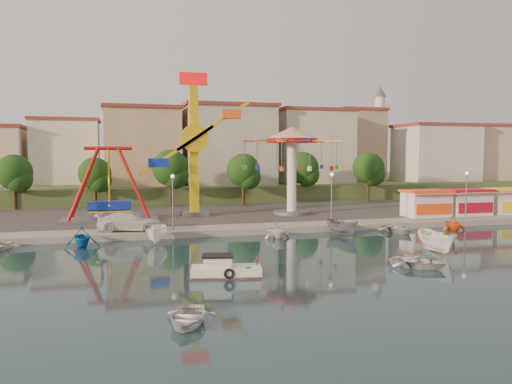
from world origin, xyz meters
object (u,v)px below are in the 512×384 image
object	(u,v)px
cabin_motorboat	(224,270)
skiff	(437,241)
pirate_ship_ride	(109,185)
rowboat_a	(418,262)
van	(130,222)
wave_swinger	(292,151)
kamikaze_tower	(198,149)

from	to	relation	value
cabin_motorboat	skiff	bearing A→B (deg)	20.99
pirate_ship_ride	skiff	xyz separation A→B (m)	(25.02, -22.38, -3.48)
rowboat_a	van	xyz separation A→B (m)	(-18.63, 18.24, 1.07)
pirate_ship_ride	wave_swinger	size ratio (longest dim) A/B	0.86
pirate_ship_ride	skiff	bearing A→B (deg)	-41.82
cabin_motorboat	rowboat_a	distance (m)	13.25
kamikaze_tower	cabin_motorboat	size ratio (longest dim) A/B	3.58
cabin_motorboat	van	size ratio (longest dim) A/B	0.77
wave_swinger	rowboat_a	distance (m)	27.90
skiff	van	xyz separation A→B (m)	(-23.01, 14.10, 0.55)
pirate_ship_ride	kamikaze_tower	size ratio (longest dim) A/B	0.61
skiff	van	bearing A→B (deg)	154.85
cabin_motorboat	van	world-z (taller)	van
pirate_ship_ride	kamikaze_tower	bearing A→B (deg)	9.06
pirate_ship_ride	rowboat_a	world-z (taller)	pirate_ship_ride
wave_swinger	skiff	world-z (taller)	wave_swinger
wave_swinger	cabin_motorboat	size ratio (longest dim) A/B	2.52
kamikaze_tower	rowboat_a	distance (m)	31.12
pirate_ship_ride	rowboat_a	size ratio (longest dim) A/B	2.63
wave_swinger	rowboat_a	xyz separation A→B (m)	(-0.27, -26.78, -7.80)
cabin_motorboat	skiff	distance (m)	17.91
pirate_ship_ride	wave_swinger	distance (m)	21.25
wave_swinger	pirate_ship_ride	bearing A→B (deg)	-179.29
kamikaze_tower	cabin_motorboat	distance (m)	28.48
wave_swinger	van	size ratio (longest dim) A/B	1.95
kamikaze_tower	wave_swinger	bearing A→B (deg)	-6.85
wave_swinger	skiff	distance (m)	24.14
skiff	van	distance (m)	26.99
cabin_motorboat	skiff	xyz separation A→B (m)	(17.61, 3.27, 0.50)
skiff	cabin_motorboat	bearing A→B (deg)	-163.15
kamikaze_tower	van	distance (m)	14.41
wave_swinger	skiff	size ratio (longest dim) A/B	2.46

